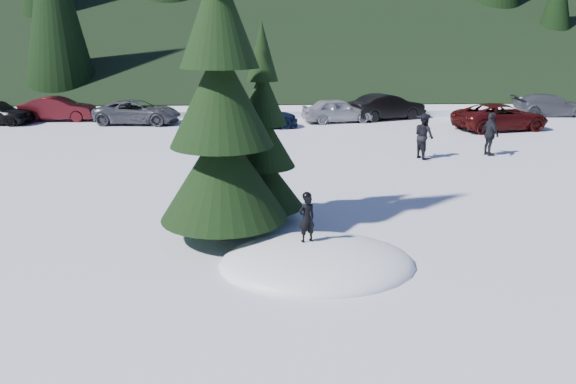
{
  "coord_description": "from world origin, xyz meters",
  "views": [
    {
      "loc": [
        -1.19,
        -11.78,
        5.13
      ],
      "look_at": [
        -0.57,
        2.18,
        1.1
      ],
      "focal_mm": 35.0,
      "sensor_mm": 36.0,
      "label": 1
    }
  ],
  "objects_px": {
    "spruce_tall": "(221,109)",
    "car_7": "(550,105)",
    "car_6": "(501,117)",
    "spruce_short": "(263,146)",
    "car_5": "(387,107)",
    "adult_0": "(424,136)",
    "adult_1": "(490,134)",
    "car_3": "(256,116)",
    "car_4": "(337,110)",
    "child_skier": "(307,218)",
    "car_2": "(138,112)",
    "car_1": "(58,109)"
  },
  "relations": [
    {
      "from": "car_1",
      "to": "car_4",
      "type": "xyz_separation_m",
      "value": [
        16.33,
        -1.28,
        -0.0
      ]
    },
    {
      "from": "child_skier",
      "to": "car_3",
      "type": "distance_m",
      "value": 18.51
    },
    {
      "from": "spruce_short",
      "to": "car_3",
      "type": "distance_m",
      "value": 15.56
    },
    {
      "from": "car_5",
      "to": "car_3",
      "type": "bearing_deg",
      "value": 88.11
    },
    {
      "from": "child_skier",
      "to": "adult_0",
      "type": "height_order",
      "value": "adult_0"
    },
    {
      "from": "child_skier",
      "to": "adult_0",
      "type": "bearing_deg",
      "value": -141.61
    },
    {
      "from": "adult_0",
      "to": "car_3",
      "type": "relative_size",
      "value": 0.41
    },
    {
      "from": "adult_1",
      "to": "car_7",
      "type": "bearing_deg",
      "value": -48.19
    },
    {
      "from": "car_2",
      "to": "car_5",
      "type": "relative_size",
      "value": 1.05
    },
    {
      "from": "spruce_short",
      "to": "adult_1",
      "type": "xyz_separation_m",
      "value": [
        9.6,
        8.07,
        -1.18
      ]
    },
    {
      "from": "car_2",
      "to": "adult_1",
      "type": "bearing_deg",
      "value": -113.31
    },
    {
      "from": "child_skier",
      "to": "car_2",
      "type": "bearing_deg",
      "value": -91.69
    },
    {
      "from": "spruce_short",
      "to": "car_1",
      "type": "height_order",
      "value": "spruce_short"
    },
    {
      "from": "adult_1",
      "to": "car_5",
      "type": "height_order",
      "value": "adult_1"
    },
    {
      "from": "child_skier",
      "to": "car_6",
      "type": "distance_m",
      "value": 20.9
    },
    {
      "from": "car_3",
      "to": "car_4",
      "type": "relative_size",
      "value": 1.12
    },
    {
      "from": "child_skier",
      "to": "car_3",
      "type": "relative_size",
      "value": 0.24
    },
    {
      "from": "adult_0",
      "to": "car_5",
      "type": "distance_m",
      "value": 10.66
    },
    {
      "from": "car_1",
      "to": "car_4",
      "type": "relative_size",
      "value": 1.04
    },
    {
      "from": "car_1",
      "to": "car_2",
      "type": "relative_size",
      "value": 0.88
    },
    {
      "from": "spruce_tall",
      "to": "car_7",
      "type": "xyz_separation_m",
      "value": [
        18.85,
        20.67,
        -2.65
      ]
    },
    {
      "from": "car_5",
      "to": "car_2",
      "type": "bearing_deg",
      "value": 72.44
    },
    {
      "from": "car_2",
      "to": "car_5",
      "type": "distance_m",
      "value": 14.57
    },
    {
      "from": "adult_0",
      "to": "car_5",
      "type": "xyz_separation_m",
      "value": [
        0.77,
        10.63,
        -0.19
      ]
    },
    {
      "from": "adult_0",
      "to": "car_1",
      "type": "height_order",
      "value": "adult_0"
    },
    {
      "from": "spruce_short",
      "to": "car_6",
      "type": "xyz_separation_m",
      "value": [
        12.68,
        14.33,
        -1.4
      ]
    },
    {
      "from": "car_7",
      "to": "spruce_tall",
      "type": "bearing_deg",
      "value": 139.14
    },
    {
      "from": "spruce_short",
      "to": "car_1",
      "type": "relative_size",
      "value": 1.27
    },
    {
      "from": "spruce_short",
      "to": "car_1",
      "type": "bearing_deg",
      "value": 122.87
    },
    {
      "from": "spruce_tall",
      "to": "car_4",
      "type": "distance_m",
      "value": 19.63
    },
    {
      "from": "adult_0",
      "to": "car_2",
      "type": "bearing_deg",
      "value": 36.45
    },
    {
      "from": "child_skier",
      "to": "car_4",
      "type": "xyz_separation_m",
      "value": [
        3.34,
        20.29,
        -0.34
      ]
    },
    {
      "from": "car_1",
      "to": "car_7",
      "type": "relative_size",
      "value": 0.91
    },
    {
      "from": "spruce_tall",
      "to": "car_6",
      "type": "distance_m",
      "value": 21.01
    },
    {
      "from": "adult_1",
      "to": "car_6",
      "type": "height_order",
      "value": "adult_1"
    },
    {
      "from": "car_3",
      "to": "car_5",
      "type": "relative_size",
      "value": 1.0
    },
    {
      "from": "car_1",
      "to": "car_5",
      "type": "relative_size",
      "value": 0.93
    },
    {
      "from": "car_4",
      "to": "car_5",
      "type": "bearing_deg",
      "value": -83.99
    },
    {
      "from": "adult_0",
      "to": "car_7",
      "type": "bearing_deg",
      "value": -62.57
    },
    {
      "from": "child_skier",
      "to": "adult_1",
      "type": "xyz_separation_m",
      "value": [
        8.63,
        11.04,
        -0.11
      ]
    },
    {
      "from": "car_3",
      "to": "car_5",
      "type": "distance_m",
      "value": 8.26
    },
    {
      "from": "car_4",
      "to": "car_6",
      "type": "bearing_deg",
      "value": -120.67
    },
    {
      "from": "spruce_short",
      "to": "car_5",
      "type": "xyz_separation_m",
      "value": [
        7.41,
        18.27,
        -1.35
      ]
    },
    {
      "from": "spruce_tall",
      "to": "car_4",
      "type": "relative_size",
      "value": 2.11
    },
    {
      "from": "car_2",
      "to": "car_6",
      "type": "bearing_deg",
      "value": -92.91
    },
    {
      "from": "spruce_tall",
      "to": "car_5",
      "type": "bearing_deg",
      "value": 66.85
    },
    {
      "from": "car_4",
      "to": "car_7",
      "type": "relative_size",
      "value": 0.88
    },
    {
      "from": "car_1",
      "to": "car_6",
      "type": "xyz_separation_m",
      "value": [
        24.7,
        -4.27,
        0.0
      ]
    },
    {
      "from": "spruce_short",
      "to": "adult_1",
      "type": "relative_size",
      "value": 2.92
    },
    {
      "from": "car_6",
      "to": "spruce_short",
      "type": "bearing_deg",
      "value": 125.76
    }
  ]
}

